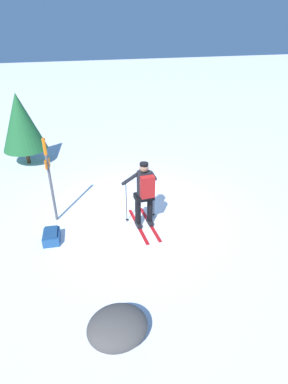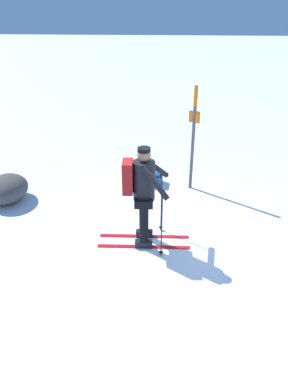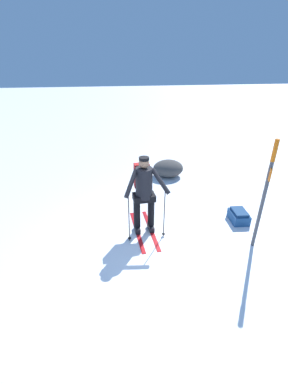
% 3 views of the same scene
% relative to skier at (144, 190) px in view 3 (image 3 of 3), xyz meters
% --- Properties ---
extents(ground_plane, '(80.00, 80.00, 0.00)m').
position_rel_skier_xyz_m(ground_plane, '(0.04, -0.79, -1.04)').
color(ground_plane, white).
extents(skier, '(0.98, 1.62, 1.78)m').
position_rel_skier_xyz_m(skier, '(0.00, 0.00, 0.00)').
color(skier, red).
rests_on(skier, ground_plane).
extents(dropped_backpack, '(0.44, 0.56, 0.30)m').
position_rel_skier_xyz_m(dropped_backpack, '(2.34, -0.04, -0.90)').
color(dropped_backpack, navy).
rests_on(dropped_backpack, ground_plane).
extents(trail_marker, '(0.12, 0.23, 2.30)m').
position_rel_skier_xyz_m(trail_marker, '(2.18, -0.95, 0.32)').
color(trail_marker, '#4C4C51').
rests_on(trail_marker, ground_plane).
extents(rock_boulder, '(1.01, 0.86, 0.56)m').
position_rel_skier_xyz_m(rock_boulder, '(1.36, 2.96, -0.76)').
color(rock_boulder, '#474442').
rests_on(rock_boulder, ground_plane).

